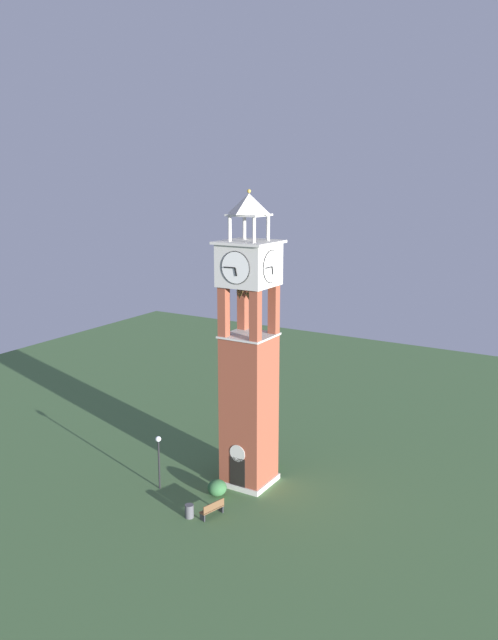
# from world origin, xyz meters

# --- Properties ---
(ground) EXTENTS (80.00, 80.00, 0.00)m
(ground) POSITION_xyz_m (0.00, 0.00, 0.00)
(ground) COLOR #476B3D
(clock_tower) EXTENTS (3.41, 3.41, 18.78)m
(clock_tower) POSITION_xyz_m (0.00, -0.00, 7.92)
(clock_tower) COLOR brown
(clock_tower) RESTS_ON ground
(park_bench) EXTENTS (0.82, 1.66, 0.95)m
(park_bench) POSITION_xyz_m (0.42, -4.88, 0.48)
(park_bench) COLOR brown
(park_bench) RESTS_ON ground
(lamp_post) EXTENTS (0.36, 0.36, 3.56)m
(lamp_post) POSITION_xyz_m (-4.44, -3.70, 2.49)
(lamp_post) COLOR black
(lamp_post) RESTS_ON ground
(trash_bin) EXTENTS (0.52, 0.52, 0.80)m
(trash_bin) POSITION_xyz_m (-0.68, -5.65, 0.40)
(trash_bin) COLOR #4C4C51
(trash_bin) RESTS_ON ground
(shrub_near_entry) EXTENTS (0.94, 0.94, 0.89)m
(shrub_near_entry) POSITION_xyz_m (0.02, 2.75, 0.44)
(shrub_near_entry) COLOR #336638
(shrub_near_entry) RESTS_ON ground
(shrub_left_of_tower) EXTENTS (1.20, 1.20, 1.03)m
(shrub_left_of_tower) POSITION_xyz_m (-0.78, -2.57, 0.51)
(shrub_left_of_tower) COLOR #336638
(shrub_left_of_tower) RESTS_ON ground
(shrub_behind_bench) EXTENTS (0.71, 0.71, 0.99)m
(shrub_behind_bench) POSITION_xyz_m (-2.26, 2.18, 0.49)
(shrub_behind_bench) COLOR #336638
(shrub_behind_bench) RESTS_ON ground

